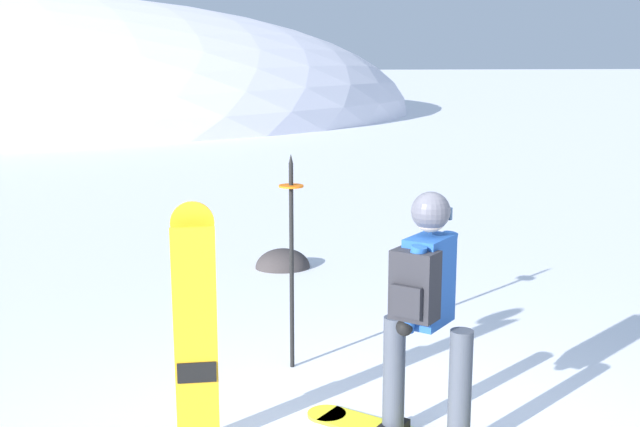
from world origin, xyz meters
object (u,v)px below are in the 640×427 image
Objects in this scene: piste_marker_near at (292,247)px; rock_dark at (283,268)px; snowboarder_main at (426,314)px; spare_snowboard at (195,327)px.

piste_marker_near reaches higher than rock_dark.
piste_marker_near is at bearing 115.09° from snowboarder_main.
piste_marker_near is 2.66× the size of rock_dark.
snowboarder_main is at bearing -64.91° from piste_marker_near.
spare_snowboard is at bearing 172.77° from snowboarder_main.
rock_dark is at bearing 95.68° from snowboarder_main.
snowboarder_main reaches higher than rock_dark.
snowboarder_main is 2.55× the size of rock_dark.
rock_dark is (1.00, 4.53, -0.84)m from spare_snowboard.
snowboarder_main is 1.04× the size of spare_snowboard.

